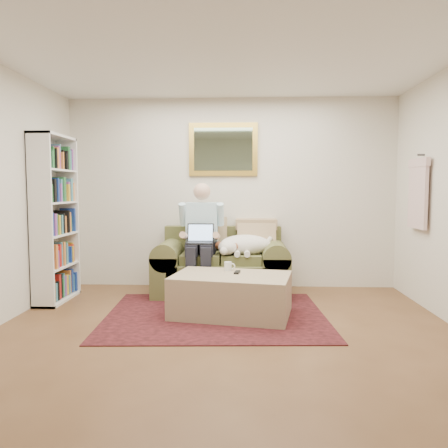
# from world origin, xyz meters

# --- Properties ---
(room_shell) EXTENTS (4.51, 5.00, 2.61)m
(room_shell) POSITION_xyz_m (0.00, 0.35, 1.30)
(room_shell) COLOR brown
(room_shell) RESTS_ON ground
(rug) EXTENTS (2.42, 1.98, 0.01)m
(rug) POSITION_xyz_m (-0.12, 1.04, 0.01)
(rug) COLOR black
(rug) RESTS_ON room_shell
(sofa) EXTENTS (1.71, 0.87, 1.02)m
(sofa) POSITION_xyz_m (-0.11, 2.03, 0.29)
(sofa) COLOR brown
(sofa) RESTS_ON room_shell
(seated_man) EXTENTS (0.56, 0.80, 1.44)m
(seated_man) POSITION_xyz_m (-0.36, 1.88, 0.72)
(seated_man) COLOR #8CC8D8
(seated_man) RESTS_ON sofa
(laptop) EXTENTS (0.33, 0.26, 0.24)m
(laptop) POSITION_xyz_m (-0.36, 1.81, 0.75)
(laptop) COLOR black
(laptop) RESTS_ON seated_man
(sleeping_dog) EXTENTS (0.70, 0.44, 0.26)m
(sleeping_dog) POSITION_xyz_m (0.20, 1.95, 0.65)
(sleeping_dog) COLOR white
(sleeping_dog) RESTS_ON sofa
(ottoman) EXTENTS (1.34, 0.99, 0.44)m
(ottoman) POSITION_xyz_m (0.05, 1.05, 0.22)
(ottoman) COLOR tan
(ottoman) RESTS_ON room_shell
(coffee_mug) EXTENTS (0.08, 0.08, 0.10)m
(coffee_mug) POSITION_xyz_m (0.00, 1.28, 0.49)
(coffee_mug) COLOR white
(coffee_mug) RESTS_ON ottoman
(tv_remote) EXTENTS (0.07, 0.16, 0.02)m
(tv_remote) POSITION_xyz_m (0.11, 1.14, 0.45)
(tv_remote) COLOR black
(tv_remote) RESTS_ON ottoman
(bookshelf) EXTENTS (0.28, 0.80, 2.00)m
(bookshelf) POSITION_xyz_m (-2.10, 1.60, 1.00)
(bookshelf) COLOR white
(bookshelf) RESTS_ON room_shell
(wall_mirror) EXTENTS (0.94, 0.04, 0.72)m
(wall_mirror) POSITION_xyz_m (-0.11, 2.47, 1.90)
(wall_mirror) COLOR gold
(wall_mirror) RESTS_ON room_shell
(hanging_shirt) EXTENTS (0.06, 0.52, 0.90)m
(hanging_shirt) POSITION_xyz_m (2.19, 1.60, 1.35)
(hanging_shirt) COLOR beige
(hanging_shirt) RESTS_ON room_shell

